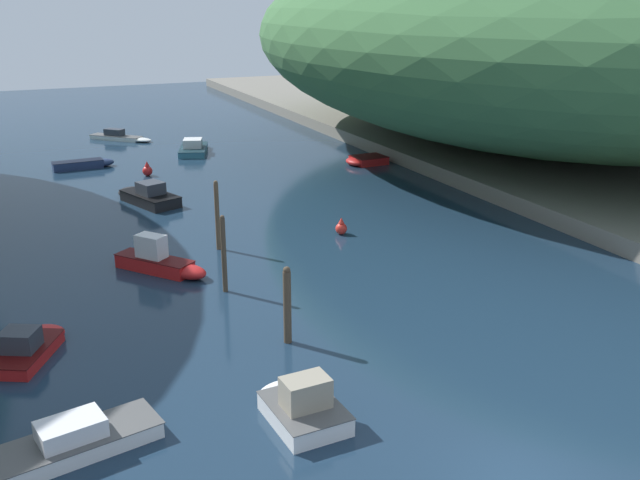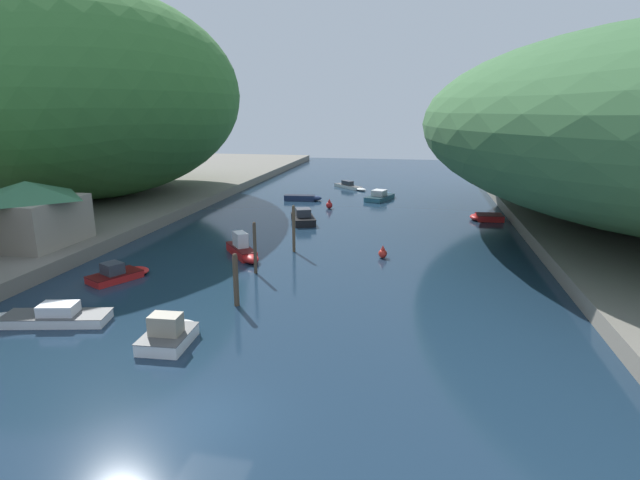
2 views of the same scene
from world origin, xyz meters
The scene contains 17 objects.
water_surface centered at (0.00, 30.00, 0.00)m, with size 130.00×130.00×0.00m, color #192D42.
right_bank centered at (26.80, 30.00, 0.49)m, with size 22.00×120.00×0.99m.
hillside_right centered at (27.90, 33.92, 9.13)m, with size 41.70×58.38×16.28m.
boat_small_dinghy centered at (2.71, 45.24, 0.36)m, with size 3.73×6.05×1.19m.
boat_near_quay centered at (-5.37, 19.06, 0.51)m, with size 3.89×4.51×1.73m.
boat_cabin_cruiser centered at (-1.99, 52.72, 0.29)m, with size 5.18×5.18×0.97m.
boat_red_skiff centered at (-11.32, 6.05, 0.33)m, with size 6.59×2.89×1.04m.
boat_yellow_tender centered at (-11.45, 12.93, 0.35)m, with size 3.26×4.20×1.17m.
boat_white_cruiser centered at (-6.19, 42.63, 0.30)m, with size 4.52×1.39×0.62m.
boat_far_right_bank centered at (-4.04, 5.33, 0.46)m, with size 2.16×3.48×1.52m.
boat_moored_right centered at (-3.80, 31.40, 0.44)m, with size 3.55×5.54×1.40m.
boat_open_rowboat centered at (13.52, 35.44, 0.29)m, with size 3.18×2.19×0.59m.
mooring_post_nearest centered at (-2.59, 10.13, 1.51)m, with size 0.30×0.30×3.00m.
mooring_post_second centered at (-3.33, 15.70, 1.74)m, with size 0.22×0.22×3.46m.
mooring_post_middle centered at (-2.08, 21.13, 1.80)m, with size 0.23×0.23×3.58m.
channel_buoy_near centered at (-2.40, 38.32, 0.41)m, with size 0.71×0.71×1.06m.
channel_buoy_far centered at (4.64, 20.80, 0.37)m, with size 0.63×0.63×0.94m.
Camera 1 is at (-11.03, -12.12, 12.13)m, focal length 40.00 mm.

